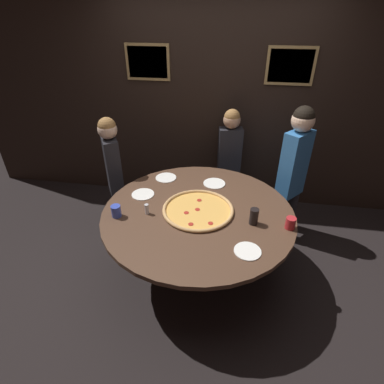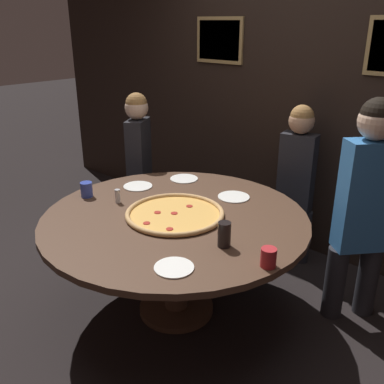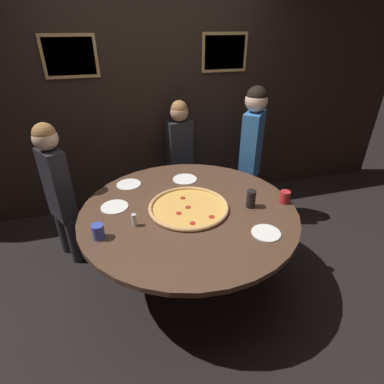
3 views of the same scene
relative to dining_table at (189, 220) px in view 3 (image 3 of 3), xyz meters
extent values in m
plane|color=black|center=(0.00, 0.00, -0.62)|extent=(24.00, 24.00, 0.00)
cube|color=black|center=(0.00, 1.46, 0.68)|extent=(6.40, 0.06, 2.60)
cube|color=#9E7F4C|center=(-0.80, 1.42, 1.13)|extent=(0.52, 0.02, 0.40)
cube|color=#936B5B|center=(-0.80, 1.41, 1.13)|extent=(0.46, 0.01, 0.34)
cube|color=#9E7F4C|center=(0.80, 1.42, 1.13)|extent=(0.52, 0.02, 0.40)
cube|color=#936B5B|center=(0.80, 1.41, 1.13)|extent=(0.46, 0.01, 0.34)
cylinder|color=#4C3323|center=(0.00, 0.00, 0.10)|extent=(1.73, 1.73, 0.04)
cylinder|color=#4C3323|center=(0.00, 0.00, -0.27)|extent=(0.16, 0.16, 0.70)
cylinder|color=#4C3323|center=(0.00, 0.00, -0.60)|extent=(0.52, 0.52, 0.04)
cylinder|color=#E5A84C|center=(0.00, 0.00, 0.12)|extent=(0.60, 0.60, 0.01)
torus|color=tan|center=(0.00, 0.00, 0.13)|extent=(0.64, 0.64, 0.03)
cylinder|color=#A8281E|center=(-0.01, 0.00, 0.13)|extent=(0.04, 0.04, 0.00)
cylinder|color=#A8281E|center=(-0.01, 0.15, 0.13)|extent=(0.04, 0.04, 0.00)
cylinder|color=#A8281E|center=(-0.03, -0.22, 0.13)|extent=(0.04, 0.04, 0.00)
cylinder|color=#A8281E|center=(0.13, -0.18, 0.13)|extent=(0.04, 0.04, 0.00)
cylinder|color=#A8281E|center=(-0.10, -0.06, 0.13)|extent=(0.04, 0.04, 0.00)
cylinder|color=#B22328|center=(0.79, -0.12, 0.17)|extent=(0.08, 0.08, 0.10)
cylinder|color=black|center=(0.49, -0.11, 0.19)|extent=(0.07, 0.07, 0.15)
cylinder|color=#384CB7|center=(-0.69, -0.19, 0.17)|extent=(0.08, 0.08, 0.11)
cylinder|color=white|center=(-0.57, 0.18, 0.12)|extent=(0.22, 0.22, 0.01)
cylinder|color=white|center=(0.10, 0.50, 0.12)|extent=(0.23, 0.23, 0.01)
cylinder|color=white|center=(0.44, -0.46, 0.12)|extent=(0.21, 0.21, 0.01)
cylinder|color=white|center=(-0.42, 0.54, 0.12)|extent=(0.22, 0.22, 0.01)
cylinder|color=silver|center=(-0.44, -0.11, 0.16)|extent=(0.04, 0.04, 0.08)
cylinder|color=#B7B7BC|center=(-0.44, -0.11, 0.21)|extent=(0.04, 0.04, 0.01)
cylinder|color=#232328|center=(-0.98, 0.51, -0.39)|extent=(0.17, 0.17, 0.47)
cylinder|color=#232328|center=(-1.09, 0.70, -0.39)|extent=(0.17, 0.17, 0.47)
cube|color=#232328|center=(-1.04, 0.60, 0.17)|extent=(0.27, 0.32, 0.65)
sphere|color=beige|center=(-1.04, 0.60, 0.60)|extent=(0.20, 0.20, 0.20)
sphere|color=#9E703D|center=(-1.04, 0.60, 0.63)|extent=(0.19, 0.19, 0.19)
cylinder|color=#232328|center=(0.99, 0.87, -0.36)|extent=(0.20, 0.20, 0.52)
cylinder|color=#232328|center=(0.83, 0.69, -0.36)|extent=(0.20, 0.20, 0.52)
cube|color=#3370B2|center=(0.91, 0.78, 0.26)|extent=(0.33, 0.35, 0.73)
sphere|color=beige|center=(0.91, 0.78, 0.74)|extent=(0.23, 0.23, 0.23)
sphere|color=black|center=(0.91, 0.78, 0.78)|extent=(0.21, 0.21, 0.21)
cylinder|color=#232328|center=(0.32, 1.20, -0.40)|extent=(0.14, 0.14, 0.46)
cylinder|color=#232328|center=(0.12, 1.16, -0.40)|extent=(0.14, 0.14, 0.46)
cube|color=#232328|center=(0.22, 1.18, 0.15)|extent=(0.30, 0.19, 0.64)
sphere|color=tan|center=(0.22, 1.18, 0.57)|extent=(0.20, 0.20, 0.20)
sphere|color=#9E703D|center=(0.22, 1.18, 0.61)|extent=(0.18, 0.18, 0.18)
camera|label=1|loc=(0.29, -2.17, 1.70)|focal=28.00mm
camera|label=2|loc=(1.77, -1.79, 1.29)|focal=40.00mm
camera|label=3|loc=(-0.52, -1.95, 1.42)|focal=28.00mm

